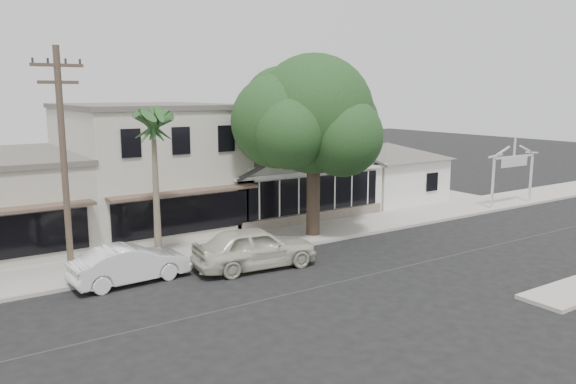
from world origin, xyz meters
TOP-DOWN VIEW (x-y plane):
  - ground at (0.00, 0.00)m, footprint 140.00×140.00m
  - sidewalk_north at (-8.00, 6.75)m, footprint 90.00×3.50m
  - corner_shop at (5.00, 12.47)m, footprint 10.40×8.60m
  - side_cottage at (13.20, 11.50)m, footprint 6.00×6.00m
  - arch_sign at (18.40, 5.30)m, footprint 4.12×0.12m
  - row_building_near at (-3.00, 13.50)m, footprint 8.00×10.00m
  - utility_pole at (-9.00, 5.20)m, footprint 1.80×0.24m
  - car_0 at (-1.95, 3.44)m, footprint 5.47×2.67m
  - car_1 at (-6.95, 4.56)m, footprint 4.64×1.87m
  - shade_tree at (3.08, 6.53)m, footprint 8.36×7.56m
  - palm_east at (-5.31, 5.81)m, footprint 2.49×2.49m

SIDE VIEW (x-z plane):
  - ground at x=0.00m, z-range 0.00..0.00m
  - sidewalk_north at x=-8.00m, z-range 0.00..0.15m
  - car_1 at x=-6.95m, z-range 0.00..1.50m
  - car_0 at x=-1.95m, z-range 0.00..1.80m
  - side_cottage at x=13.20m, z-range 0.00..3.00m
  - corner_shop at x=5.00m, z-range 0.07..5.17m
  - arch_sign at x=18.40m, z-range 1.18..5.13m
  - row_building_near at x=-3.00m, z-range 0.00..6.50m
  - utility_pole at x=-9.00m, z-range 0.29..9.29m
  - palm_east at x=-5.31m, z-range 2.51..9.59m
  - shade_tree at x=3.08m, z-range 1.47..10.74m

